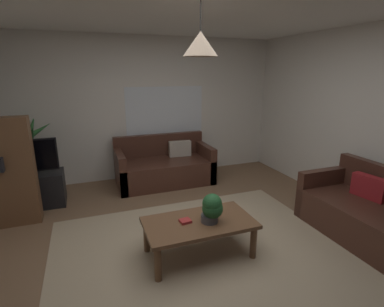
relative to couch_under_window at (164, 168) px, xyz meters
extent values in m
cube|color=brown|center=(-0.17, -2.18, -0.28)|extent=(4.91, 5.31, 0.02)
cube|color=tan|center=(-0.17, -2.38, -0.27)|extent=(3.19, 2.92, 0.01)
cube|color=silver|center=(-0.17, 0.51, 0.99)|extent=(5.03, 0.06, 2.53)
cube|color=silver|center=(2.31, -2.18, 0.99)|extent=(0.06, 5.31, 2.53)
cube|color=white|center=(0.17, 0.47, 0.90)|extent=(1.46, 0.01, 0.98)
cube|color=#47281E|center=(-0.01, -0.04, -0.06)|extent=(1.65, 0.83, 0.42)
cube|color=#47281E|center=(-0.01, 0.32, 0.35)|extent=(1.65, 0.12, 0.40)
cube|color=#47281E|center=(-0.77, -0.04, 0.05)|extent=(0.12, 0.83, 0.64)
cube|color=#47281E|center=(0.76, -0.04, 0.05)|extent=(0.12, 0.83, 0.64)
cube|color=#B7AD9E|center=(0.34, 0.14, 0.29)|extent=(0.41, 0.15, 0.28)
cube|color=#47281E|center=(1.77, -2.54, -0.06)|extent=(0.83, 1.39, 0.42)
cube|color=#47281E|center=(1.77, -1.90, 0.05)|extent=(0.83, 0.12, 0.64)
cube|color=maroon|center=(1.94, -2.43, 0.29)|extent=(0.18, 0.41, 0.28)
cube|color=brown|center=(-0.22, -2.22, 0.11)|extent=(1.16, 0.63, 0.04)
cylinder|color=brown|center=(-0.74, -2.47, -0.09)|extent=(0.07, 0.07, 0.36)
cylinder|color=brown|center=(0.30, -2.47, -0.09)|extent=(0.07, 0.07, 0.36)
cylinder|color=brown|center=(-0.74, -1.97, -0.09)|extent=(0.07, 0.07, 0.36)
cylinder|color=brown|center=(0.30, -1.97, -0.09)|extent=(0.07, 0.07, 0.36)
cube|color=#B22D2D|center=(-0.36, -2.19, 0.14)|extent=(0.12, 0.11, 0.03)
cube|color=black|center=(-0.07, -2.10, 0.14)|extent=(0.13, 0.16, 0.02)
cylinder|color=#4C4C51|center=(-0.12, -2.27, 0.17)|extent=(0.18, 0.18, 0.08)
sphere|color=#235B2D|center=(-0.10, -2.28, 0.28)|extent=(0.22, 0.22, 0.22)
sphere|color=#235B2D|center=(-0.10, -2.28, 0.34)|extent=(0.20, 0.20, 0.20)
cube|color=black|center=(-2.08, -0.27, -0.02)|extent=(0.90, 0.44, 0.50)
cube|color=black|center=(-2.08, -0.29, 0.51)|extent=(0.83, 0.05, 0.47)
cube|color=black|center=(-2.08, -0.32, 0.51)|extent=(0.79, 0.00, 0.43)
cube|color=black|center=(-2.08, -0.29, 0.25)|extent=(0.24, 0.16, 0.04)
cylinder|color=beige|center=(-2.09, 0.16, -0.12)|extent=(0.32, 0.32, 0.30)
cylinder|color=brown|center=(-2.09, 0.16, 0.36)|extent=(0.05, 0.05, 0.66)
cone|color=#2D6B33|center=(-1.92, 0.19, 0.78)|extent=(0.39, 0.18, 0.28)
cone|color=#2D6B33|center=(-2.04, 0.35, 0.82)|extent=(0.17, 0.43, 0.36)
cone|color=#2D6B33|center=(-2.23, 0.31, 0.84)|extent=(0.37, 0.39, 0.43)
cone|color=#2D6B33|center=(-2.23, 0.06, 0.79)|extent=(0.37, 0.31, 0.33)
cone|color=#2D6B33|center=(-2.01, 0.02, 0.78)|extent=(0.23, 0.36, 0.31)
cube|color=brown|center=(-2.26, -0.75, 0.43)|extent=(0.70, 0.22, 1.40)
cube|color=black|center=(-2.23, -0.87, 0.58)|extent=(0.03, 0.16, 0.17)
cylinder|color=black|center=(-0.22, -2.22, 2.13)|extent=(0.01, 0.01, 0.26)
cone|color=tan|center=(-0.22, -2.22, 1.89)|extent=(0.32, 0.32, 0.22)
camera|label=1|loc=(-1.26, -4.80, 1.66)|focal=27.36mm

